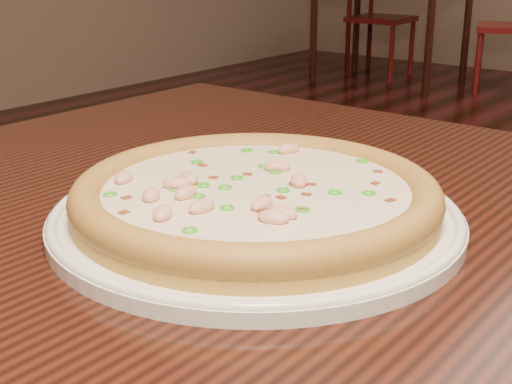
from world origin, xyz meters
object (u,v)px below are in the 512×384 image
Objects in this scene: plate at (256,216)px; hero_table at (402,347)px; pizza at (256,195)px; chair_a at (375,17)px.

hero_table is at bearing 22.62° from plate.
hero_table is 0.18m from pizza.
chair_a is (-2.49, 4.38, -0.21)m from hero_table.
plate is at bearing -61.93° from chair_a.
hero_table is 3.43× the size of plate.
hero_table is at bearing -60.46° from chair_a.
chair_a reaches higher than hero_table.
pizza is (-0.00, -0.00, 0.02)m from plate.
pizza reaches higher than hero_table.
plate is 5.04m from chair_a.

